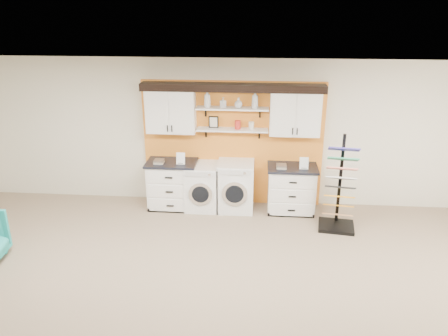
# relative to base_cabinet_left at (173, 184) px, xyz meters

# --- Properties ---
(ceiling) EXTENTS (10.00, 10.00, 0.00)m
(ceiling) POSITION_rel_base_cabinet_left_xyz_m (1.13, -3.64, 2.34)
(ceiling) COLOR white
(ceiling) RESTS_ON wall_back
(wall_back) EXTENTS (10.00, 0.00, 10.00)m
(wall_back) POSITION_rel_base_cabinet_left_xyz_m (1.13, 0.36, 0.94)
(wall_back) COLOR beige
(wall_back) RESTS_ON floor
(accent_panel) EXTENTS (3.40, 0.07, 2.40)m
(accent_panel) POSITION_rel_base_cabinet_left_xyz_m (1.13, 0.32, 0.74)
(accent_panel) COLOR orange
(accent_panel) RESTS_ON wall_back
(upper_cabinet_left) EXTENTS (0.90, 0.35, 0.84)m
(upper_cabinet_left) POSITION_rel_base_cabinet_left_xyz_m (-0.00, 0.15, 1.42)
(upper_cabinet_left) COLOR white
(upper_cabinet_left) RESTS_ON wall_back
(upper_cabinet_right) EXTENTS (0.90, 0.35, 0.84)m
(upper_cabinet_right) POSITION_rel_base_cabinet_left_xyz_m (2.26, 0.15, 1.42)
(upper_cabinet_right) COLOR white
(upper_cabinet_right) RESTS_ON wall_back
(shelf_lower) EXTENTS (1.32, 0.28, 0.03)m
(shelf_lower) POSITION_rel_base_cabinet_left_xyz_m (1.13, 0.16, 1.07)
(shelf_lower) COLOR white
(shelf_lower) RESTS_ON wall_back
(shelf_upper) EXTENTS (1.32, 0.28, 0.03)m
(shelf_upper) POSITION_rel_base_cabinet_left_xyz_m (1.13, 0.16, 1.47)
(shelf_upper) COLOR white
(shelf_upper) RESTS_ON wall_back
(crown_molding) EXTENTS (3.30, 0.41, 0.13)m
(crown_molding) POSITION_rel_base_cabinet_left_xyz_m (1.13, 0.17, 1.87)
(crown_molding) COLOR black
(crown_molding) RESTS_ON wall_back
(picture_frame) EXTENTS (0.18, 0.02, 0.22)m
(picture_frame) POSITION_rel_base_cabinet_left_xyz_m (0.78, 0.21, 1.19)
(picture_frame) COLOR black
(picture_frame) RESTS_ON shelf_lower
(canister_red) EXTENTS (0.11, 0.11, 0.16)m
(canister_red) POSITION_rel_base_cabinet_left_xyz_m (1.23, 0.16, 1.16)
(canister_red) COLOR red
(canister_red) RESTS_ON shelf_lower
(canister_cream) EXTENTS (0.10, 0.10, 0.14)m
(canister_cream) POSITION_rel_base_cabinet_left_xyz_m (1.48, 0.16, 1.15)
(canister_cream) COLOR silver
(canister_cream) RESTS_ON shelf_lower
(base_cabinet_left) EXTENTS (0.94, 0.66, 0.92)m
(base_cabinet_left) POSITION_rel_base_cabinet_left_xyz_m (0.00, 0.00, 0.00)
(base_cabinet_left) COLOR white
(base_cabinet_left) RESTS_ON floor
(base_cabinet_right) EXTENTS (0.92, 0.66, 0.90)m
(base_cabinet_right) POSITION_rel_base_cabinet_left_xyz_m (2.26, 0.00, -0.01)
(base_cabinet_right) COLOR white
(base_cabinet_right) RESTS_ON floor
(washer) EXTENTS (0.63, 0.71, 0.89)m
(washer) POSITION_rel_base_cabinet_left_xyz_m (0.58, -0.00, -0.02)
(washer) COLOR white
(washer) RESTS_ON floor
(dryer) EXTENTS (0.68, 0.71, 0.94)m
(dryer) POSITION_rel_base_cabinet_left_xyz_m (1.21, -0.00, 0.01)
(dryer) COLOR white
(dryer) RESTS_ON floor
(sample_rack) EXTENTS (0.67, 0.58, 1.67)m
(sample_rack) POSITION_rel_base_cabinet_left_xyz_m (3.03, -0.60, 0.07)
(sample_rack) COLOR black
(sample_rack) RESTS_ON floor
(soap_bottle_a) EXTENTS (0.16, 0.15, 0.31)m
(soap_bottle_a) POSITION_rel_base_cabinet_left_xyz_m (0.67, 0.16, 1.64)
(soap_bottle_a) COLOR silver
(soap_bottle_a) RESTS_ON shelf_upper
(soap_bottle_b) EXTENTS (0.12, 0.12, 0.18)m
(soap_bottle_b) POSITION_rel_base_cabinet_left_xyz_m (0.96, 0.16, 1.57)
(soap_bottle_b) COLOR silver
(soap_bottle_b) RESTS_ON shelf_upper
(soap_bottle_c) EXTENTS (0.20, 0.20, 0.18)m
(soap_bottle_c) POSITION_rel_base_cabinet_left_xyz_m (1.24, 0.16, 1.57)
(soap_bottle_c) COLOR silver
(soap_bottle_c) RESTS_ON shelf_upper
(soap_bottle_d) EXTENTS (0.14, 0.14, 0.31)m
(soap_bottle_d) POSITION_rel_base_cabinet_left_xyz_m (1.53, 0.16, 1.64)
(soap_bottle_d) COLOR silver
(soap_bottle_d) RESTS_ON shelf_upper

